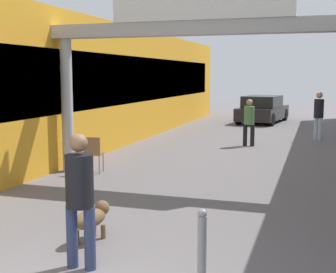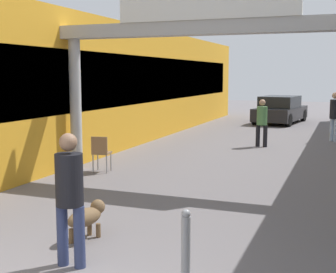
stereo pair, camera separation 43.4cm
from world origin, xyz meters
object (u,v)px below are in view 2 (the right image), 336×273
Objects in this scene: pedestrian_carrying_crate at (262,120)px; bollard_post_metal at (186,252)px; dog_on_leash at (87,217)px; cafe_chair_wood_nearer at (101,151)px; parked_car_black at (280,110)px; pedestrian_with_dog at (70,191)px; pedestrian_elderly_walking at (335,113)px.

pedestrian_carrying_crate is 1.64× the size of bollard_post_metal.
cafe_chair_wood_nearer is (-2.09, 4.18, 0.21)m from dog_on_leash.
pedestrian_carrying_crate is 0.37× the size of parked_car_black.
bollard_post_metal reaches higher than cafe_chair_wood_nearer.
parked_car_black is (0.11, 18.59, -0.31)m from pedestrian_with_dog.
bollard_post_metal is at bearing -31.26° from dog_on_leash.
pedestrian_with_dog is 1.65m from bollard_post_metal.
pedestrian_elderly_walking is at bearing 55.92° from cafe_chair_wood_nearer.
cafe_chair_wood_nearer is at bearing 115.18° from pedestrian_with_dog.
dog_on_leash is (-3.06, -11.79, -0.67)m from pedestrian_elderly_walking.
dog_on_leash is at bearing 108.68° from pedestrian_with_dog.
bollard_post_metal is (-1.18, -12.93, -0.52)m from pedestrian_elderly_walking.
dog_on_leash is 0.85× the size of cafe_chair_wood_nearer.
bollard_post_metal is (1.57, -0.22, -0.47)m from pedestrian_with_dog.
pedestrian_with_dog reaches higher than dog_on_leash.
pedestrian_with_dog is 1.15m from dog_on_leash.
pedestrian_carrying_crate is 0.89× the size of pedestrian_elderly_walking.
pedestrian_elderly_walking reaches higher than dog_on_leash.
pedestrian_with_dog reaches higher than pedestrian_carrying_crate.
dog_on_leash is (-0.31, 0.92, -0.62)m from pedestrian_with_dog.
pedestrian_elderly_walking is (2.75, 12.71, 0.05)m from pedestrian_with_dog.
pedestrian_carrying_crate is at bearing -86.82° from parked_car_black.
parked_car_black is at bearing 89.66° from pedestrian_with_dog.
parked_car_black is (-0.45, 8.00, -0.24)m from pedestrian_carrying_crate.
parked_car_black is (-2.64, 5.88, -0.36)m from pedestrian_elderly_walking.
pedestrian_elderly_walking reaches higher than parked_car_black.
dog_on_leash is 2.21m from bollard_post_metal.
dog_on_leash is at bearing -91.37° from parked_car_black.
pedestrian_with_dog reaches higher than parked_car_black.
parked_car_black is (0.42, 17.67, 0.31)m from dog_on_leash.
pedestrian_carrying_crate is 2.07× the size of dog_on_leash.
parked_car_black reaches higher than cafe_chair_wood_nearer.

